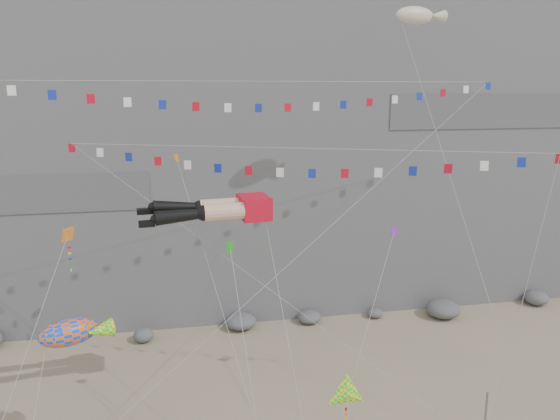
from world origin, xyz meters
name	(u,v)px	position (x,y,z in m)	size (l,w,h in m)	color
cliff	(220,37)	(0.00, 32.00, 25.00)	(80.00, 28.00, 50.00)	slate
talus_boulders	(241,322)	(0.00, 17.00, 0.60)	(60.00, 3.00, 1.20)	#5C5C61
legs_kite	(219,210)	(-2.56, 4.06, 13.36)	(8.14, 12.48, 17.47)	red
flag_banner_upper	(273,82)	(1.49, 9.48, 20.39)	(34.03, 16.28, 28.92)	red
flag_banner_lower	(296,149)	(2.16, 5.45, 16.53)	(26.99, 12.21, 20.26)	red
harlequin_kite	(67,236)	(-10.71, 3.91, 12.28)	(5.28, 8.53, 15.11)	red
fish_windsock	(69,333)	(-10.63, 1.71, 7.70)	(4.37, 6.27, 9.30)	#EF590C
delta_kite	(347,395)	(2.92, -2.89, 5.35)	(2.19, 5.39, 7.45)	yellow
blimp_windsock	(415,16)	(11.31, 10.23, 24.67)	(4.85, 14.54, 28.21)	beige
small_kite_a	(179,166)	(-4.67, 8.59, 15.21)	(4.93, 14.96, 21.72)	orange
small_kite_b	(393,235)	(7.88, 4.04, 11.37)	(7.72, 9.32, 16.02)	purple
small_kite_c	(231,250)	(-2.09, 2.79, 11.31)	(1.49, 11.47, 15.74)	#179817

